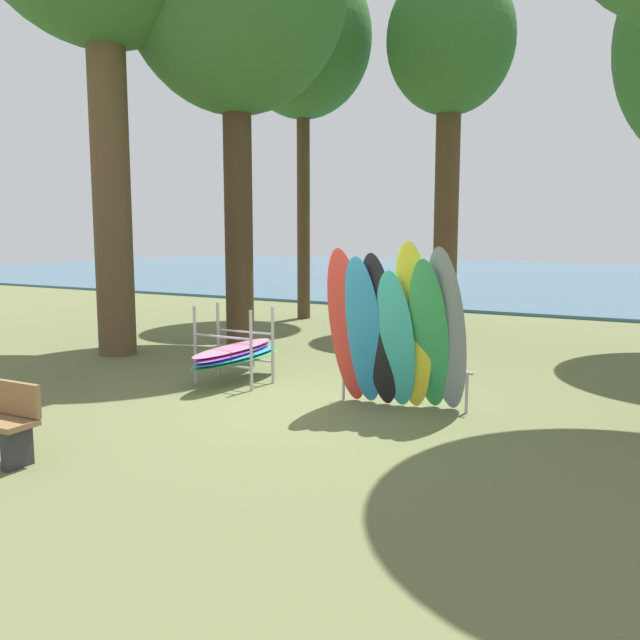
{
  "coord_description": "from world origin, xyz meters",
  "views": [
    {
      "loc": [
        4.5,
        -7.63,
        2.41
      ],
      "look_at": [
        -0.33,
        1.01,
        1.1
      ],
      "focal_mm": 36.85,
      "sensor_mm": 36.0,
      "label": 1
    }
  ],
  "objects_px": {
    "tree_deep_back": "(303,39)",
    "leaning_board_pile": "(396,333)",
    "tree_far_left_back": "(450,50)",
    "board_storage_rack": "(235,353)"
  },
  "relations": [
    {
      "from": "tree_far_left_back",
      "to": "board_storage_rack",
      "type": "height_order",
      "value": "tree_far_left_back"
    },
    {
      "from": "leaning_board_pile",
      "to": "board_storage_rack",
      "type": "height_order",
      "value": "leaning_board_pile"
    },
    {
      "from": "tree_far_left_back",
      "to": "tree_deep_back",
      "type": "bearing_deg",
      "value": -177.9
    },
    {
      "from": "tree_deep_back",
      "to": "leaning_board_pile",
      "type": "bearing_deg",
      "value": -52.22
    },
    {
      "from": "tree_far_left_back",
      "to": "tree_deep_back",
      "type": "height_order",
      "value": "tree_deep_back"
    },
    {
      "from": "tree_deep_back",
      "to": "board_storage_rack",
      "type": "bearing_deg",
      "value": -67.0
    },
    {
      "from": "tree_deep_back",
      "to": "leaning_board_pile",
      "type": "xyz_separation_m",
      "value": [
        6.15,
        -7.93,
        -6.55
      ]
    },
    {
      "from": "tree_deep_back",
      "to": "leaning_board_pile",
      "type": "distance_m",
      "value": 11.99
    },
    {
      "from": "board_storage_rack",
      "to": "leaning_board_pile",
      "type": "bearing_deg",
      "value": -5.99
    },
    {
      "from": "leaning_board_pile",
      "to": "board_storage_rack",
      "type": "xyz_separation_m",
      "value": [
        -2.91,
        0.31,
        -0.58
      ]
    }
  ]
}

